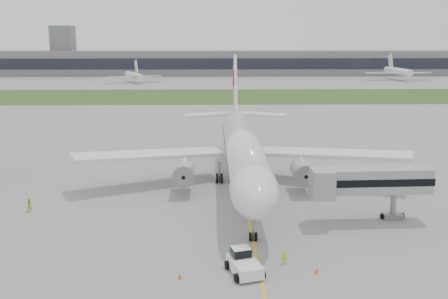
{
  "coord_description": "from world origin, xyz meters",
  "views": [
    {
      "loc": [
        -4.19,
        -63.63,
        20.56
      ],
      "look_at": [
        -2.64,
        2.0,
        5.99
      ],
      "focal_mm": 40.0,
      "sensor_mm": 36.0,
      "label": 1
    }
  ],
  "objects_px": {
    "airliner": "(242,147)",
    "ground_crew_near": "(284,256)",
    "jet_bridge": "(366,181)",
    "pushback_tug": "(244,262)"
  },
  "relations": [
    {
      "from": "airliner",
      "to": "ground_crew_near",
      "type": "height_order",
      "value": "airliner"
    },
    {
      "from": "airliner",
      "to": "jet_bridge",
      "type": "height_order",
      "value": "airliner"
    },
    {
      "from": "airliner",
      "to": "pushback_tug",
      "type": "distance_m",
      "value": 27.5
    },
    {
      "from": "pushback_tug",
      "to": "jet_bridge",
      "type": "distance_m",
      "value": 19.66
    },
    {
      "from": "airliner",
      "to": "ground_crew_near",
      "type": "xyz_separation_m",
      "value": [
        2.46,
        -25.33,
        -4.91
      ]
    },
    {
      "from": "pushback_tug",
      "to": "jet_bridge",
      "type": "relative_size",
      "value": 0.32
    },
    {
      "from": "pushback_tug",
      "to": "ground_crew_near",
      "type": "distance_m",
      "value": 4.28
    },
    {
      "from": "pushback_tug",
      "to": "jet_bridge",
      "type": "xyz_separation_m",
      "value": [
        14.62,
        12.57,
        3.85
      ]
    },
    {
      "from": "airliner",
      "to": "pushback_tug",
      "type": "bearing_deg",
      "value": -93.08
    },
    {
      "from": "jet_bridge",
      "to": "pushback_tug",
      "type": "bearing_deg",
      "value": -141.69
    }
  ]
}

